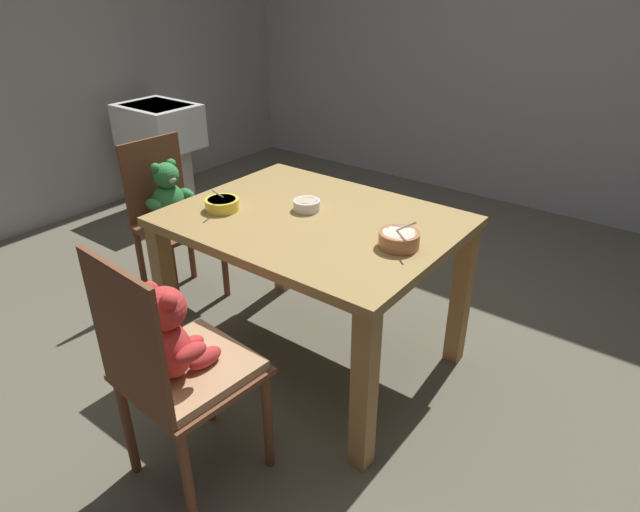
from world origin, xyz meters
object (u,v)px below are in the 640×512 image
dining_table (313,242)px  sink_basin (161,142)px  porridge_bowl_terracotta_near_right (399,239)px  porridge_bowl_yellow_near_left (222,204)px  teddy_chair_near_front (175,358)px  teddy_chair_near_left (170,207)px  porridge_bowl_white_center (307,205)px

dining_table → sink_basin: bearing=159.0°
porridge_bowl_terracotta_near_right → porridge_bowl_yellow_near_left: 0.81m
dining_table → teddy_chair_near_front: (0.07, -0.83, -0.08)m
porridge_bowl_terracotta_near_right → dining_table: bearing=177.2°
dining_table → teddy_chair_near_left: 0.98m
dining_table → sink_basin: sink_basin is taller
porridge_bowl_terracotta_near_right → sink_basin: 2.62m
teddy_chair_near_left → porridge_bowl_yellow_near_left: bearing=-11.7°
dining_table → porridge_bowl_white_center: size_ratio=10.13×
teddy_chair_near_front → porridge_bowl_terracotta_near_right: 0.92m
sink_basin → teddy_chair_near_left: bearing=-36.2°
teddy_chair_near_left → sink_basin: 1.33m
porridge_bowl_white_center → porridge_bowl_yellow_near_left: 0.37m
teddy_chair_near_front → porridge_bowl_terracotta_near_right: bearing=-19.6°
teddy_chair_near_front → porridge_bowl_yellow_near_left: teddy_chair_near_front is taller
porridge_bowl_white_center → sink_basin: bearing=159.5°
teddy_chair_near_left → porridge_bowl_white_center: size_ratio=7.62×
porridge_bowl_white_center → teddy_chair_near_front: bearing=-80.8°
teddy_chair_near_left → porridge_bowl_yellow_near_left: size_ratio=5.83×
dining_table → teddy_chair_near_front: teddy_chair_near_front is taller
dining_table → porridge_bowl_yellow_near_left: 0.43m
porridge_bowl_terracotta_near_right → sink_basin: size_ratio=0.20×
porridge_bowl_yellow_near_left → porridge_bowl_white_center: bearing=36.6°
teddy_chair_near_left → sink_basin: size_ratio=1.11×
dining_table → teddy_chair_near_front: size_ratio=1.24×
teddy_chair_near_left → dining_table: bearing=4.4°
teddy_chair_near_left → teddy_chair_near_front: 1.34m
porridge_bowl_terracotta_near_right → sink_basin: porridge_bowl_terracotta_near_right is taller
dining_table → porridge_bowl_white_center: porridge_bowl_white_center is taller
dining_table → teddy_chair_near_left: teddy_chair_near_left is taller
dining_table → porridge_bowl_white_center: (-0.07, 0.05, 0.14)m
porridge_bowl_yellow_near_left → sink_basin: (-1.68, 0.96, -0.24)m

